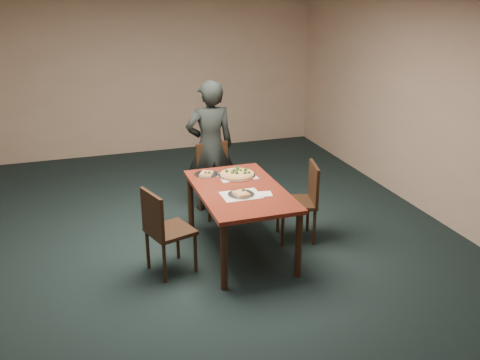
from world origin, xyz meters
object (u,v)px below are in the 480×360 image
object	(u,v)px
chair_far	(215,175)
slice_plate_near	(241,194)
dining_table	(240,197)
chair_left	(163,227)
chair_right	(303,197)
slice_plate_far	(206,174)
diner	(210,146)
pizza_pan	(237,174)

from	to	relation	value
chair_far	slice_plate_near	distance (m)	1.32
dining_table	chair_left	world-z (taller)	chair_left
chair_left	chair_right	world-z (taller)	same
dining_table	slice_plate_far	distance (m)	0.59
slice_plate_near	slice_plate_far	size ratio (longest dim) A/B	1.00
dining_table	diner	world-z (taller)	diner
dining_table	slice_plate_near	size ratio (longest dim) A/B	5.36
diner	slice_plate_far	size ratio (longest dim) A/B	6.08
chair_right	diner	xyz separation A→B (m)	(-0.77, 1.19, 0.34)
chair_far	slice_plate_far	world-z (taller)	chair_far
chair_left	slice_plate_near	size ratio (longest dim) A/B	3.25
slice_plate_near	chair_far	bearing A→B (deg)	86.28
chair_left	pizza_pan	size ratio (longest dim) A/B	2.15
slice_plate_far	chair_left	bearing A→B (deg)	-132.01
diner	chair_right	bearing A→B (deg)	123.30
chair_far	slice_plate_near	bearing A→B (deg)	-97.89
pizza_pan	slice_plate_far	world-z (taller)	pizza_pan
slice_plate_far	chair_right	bearing A→B (deg)	-23.64
chair_far	chair_right	bearing A→B (deg)	-58.44
chair_left	chair_right	bearing A→B (deg)	-98.84
slice_plate_near	slice_plate_far	distance (m)	0.72
chair_far	slice_plate_near	size ratio (longest dim) A/B	3.25
diner	pizza_pan	xyz separation A→B (m)	(0.07, -0.89, -0.08)
dining_table	pizza_pan	size ratio (longest dim) A/B	3.54
dining_table	slice_plate_far	xyz separation A→B (m)	(-0.23, 0.53, 0.10)
diner	dining_table	bearing A→B (deg)	89.52
diner	slice_plate_near	size ratio (longest dim) A/B	6.08
chair_left	slice_plate_far	bearing A→B (deg)	-60.07
diner	slice_plate_far	world-z (taller)	diner
chair_left	chair_right	size ratio (longest dim) A/B	1.00
pizza_pan	slice_plate_near	distance (m)	0.57
chair_far	chair_left	distance (m)	1.60
chair_left	diner	distance (m)	1.74
slice_plate_near	diner	bearing A→B (deg)	87.50
chair_right	slice_plate_near	distance (m)	0.91
slice_plate_far	dining_table	bearing A→B (deg)	-66.49
chair_far	dining_table	bearing A→B (deg)	-96.20
chair_far	chair_left	xyz separation A→B (m)	(-0.91, -1.31, 0.00)
diner	pizza_pan	distance (m)	0.89
dining_table	chair_far	size ratio (longest dim) A/B	1.65
chair_left	slice_plate_near	xyz separation A→B (m)	(0.83, 0.02, 0.25)
dining_table	chair_left	xyz separation A→B (m)	(-0.88, -0.19, -0.14)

